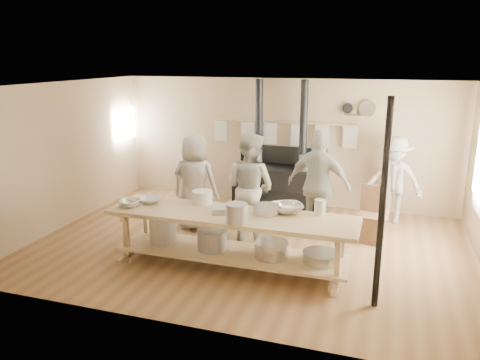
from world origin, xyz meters
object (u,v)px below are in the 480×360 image
object	(u,v)px
stove	(279,183)
cook_left	(250,187)
cook_by_window	(394,180)
cook_far_left	(190,187)
cook_right	(319,185)
prep_table	(231,235)
cook_center	(195,182)
chair	(369,225)
roasting_pan	(226,210)

from	to	relation	value
stove	cook_left	distance (m)	1.90
cook_left	cook_by_window	bearing A→B (deg)	-122.48
cook_far_left	cook_right	world-z (taller)	cook_right
stove	prep_table	world-z (taller)	stove
cook_right	prep_table	bearing A→B (deg)	69.58
cook_center	cook_right	distance (m)	2.16
cook_center	cook_far_left	bearing A→B (deg)	17.61
cook_right	chair	bearing A→B (deg)	-158.85
cook_center	roasting_pan	distance (m)	1.72
cook_center	roasting_pan	xyz separation A→B (m)	(1.06, -1.35, 0.03)
prep_table	cook_center	bearing A→B (deg)	129.74
cook_center	chair	size ratio (longest dim) A/B	1.86
stove	chair	bearing A→B (deg)	-34.16
cook_right	roasting_pan	xyz separation A→B (m)	(-1.09, -1.58, -0.04)
cook_left	cook_center	bearing A→B (deg)	10.30
cook_right	roasting_pan	bearing A→B (deg)	67.25
stove	cook_right	xyz separation A→B (m)	(1.01, -1.41, 0.41)
prep_table	cook_left	bearing A→B (deg)	92.98
cook_left	roasting_pan	distance (m)	1.14
cook_by_window	roasting_pan	bearing A→B (deg)	-115.57
stove	roasting_pan	bearing A→B (deg)	-91.52
cook_left	cook_center	distance (m)	1.10
cook_left	cook_center	world-z (taller)	cook_left
prep_table	cook_center	distance (m)	1.82
stove	prep_table	xyz separation A→B (m)	(-0.00, -3.02, -0.00)
cook_right	cook_by_window	world-z (taller)	cook_right
cook_right	roasting_pan	size ratio (longest dim) A/B	4.74
cook_center	cook_by_window	xyz separation A→B (m)	(3.36, 1.48, -0.05)
cook_left	roasting_pan	size ratio (longest dim) A/B	4.66
cook_by_window	chair	distance (m)	1.27
stove	cook_right	world-z (taller)	stove
stove	cook_by_window	size ratio (longest dim) A/B	1.60
cook_by_window	roasting_pan	size ratio (longest dim) A/B	4.12
stove	cook_center	bearing A→B (deg)	-124.72
prep_table	roasting_pan	bearing A→B (deg)	162.79
cook_by_window	stove	bearing A→B (deg)	-170.84
prep_table	cook_left	xyz separation A→B (m)	(-0.06, 1.17, 0.40)
cook_left	cook_center	size ratio (longest dim) A/B	1.06
cook_by_window	cook_left	bearing A→B (deg)	-130.02
cook_far_left	cook_center	distance (m)	0.13
chair	prep_table	bearing A→B (deg)	-126.47
cook_left	roasting_pan	xyz separation A→B (m)	(-0.02, -1.14, -0.03)
cook_far_left	cook_right	xyz separation A→B (m)	(2.24, 0.27, 0.16)
stove	cook_left	bearing A→B (deg)	-91.95
chair	cook_left	bearing A→B (deg)	-152.75
cook_left	chair	distance (m)	2.12
chair	roasting_pan	distance (m)	2.67
cook_left	cook_right	bearing A→B (deg)	-136.52
prep_table	cook_right	distance (m)	1.94
prep_table	chair	xyz separation A→B (m)	(1.87, 1.75, -0.25)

